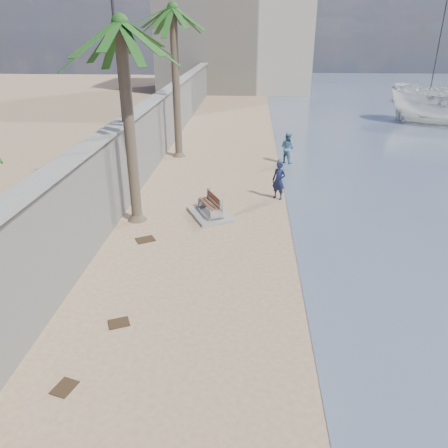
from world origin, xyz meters
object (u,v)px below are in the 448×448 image
object	(u,v)px
palm_back	(173,10)
yacht_far	(425,103)
person_a	(279,178)
person_b	(288,146)
palm_mid	(120,25)
bench_far	(210,207)
sailboat_west	(429,95)

from	to	relation	value
palm_back	yacht_far	bearing A→B (deg)	42.91
palm_back	person_a	size ratio (longest dim) A/B	4.50
person_a	yacht_far	world-z (taller)	person_a
person_a	person_b	world-z (taller)	person_a
palm_mid	person_a	bearing A→B (deg)	25.49
bench_far	person_a	size ratio (longest dim) A/B	1.22
person_a	sailboat_west	world-z (taller)	sailboat_west
palm_back	sailboat_west	size ratio (longest dim) A/B	0.91
person_b	sailboat_west	distance (m)	32.52
bench_far	sailboat_west	bearing A→B (deg)	58.58
bench_far	sailboat_west	xyz separation A→B (m)	(21.61, 35.37, -0.06)
bench_far	palm_back	size ratio (longest dim) A/B	0.27
bench_far	person_b	world-z (taller)	person_b
person_a	yacht_far	size ratio (longest dim) A/B	0.25
person_b	person_a	bearing A→B (deg)	122.96
palm_back	palm_mid	bearing A→B (deg)	-91.07
palm_mid	person_b	size ratio (longest dim) A/B	4.27
person_b	palm_back	bearing A→B (deg)	31.98
bench_far	palm_back	distance (m)	12.32
palm_back	person_b	bearing A→B (deg)	-8.66
yacht_far	sailboat_west	size ratio (longest dim) A/B	0.80
bench_far	palm_mid	xyz separation A→B (m)	(-2.96, -0.63, 6.94)
palm_back	sailboat_west	world-z (taller)	sailboat_west
bench_far	person_a	bearing A→B (deg)	36.54
bench_far	yacht_far	world-z (taller)	yacht_far
bench_far	palm_mid	bearing A→B (deg)	-167.95
person_a	person_b	xyz separation A→B (m)	(0.81, 6.01, -0.04)
bench_far	person_b	xyz separation A→B (m)	(3.76, 8.20, 0.59)
person_b	sailboat_west	size ratio (longest dim) A/B	0.19
sailboat_west	bench_far	bearing A→B (deg)	-121.42
person_a	bench_far	bearing A→B (deg)	-110.85
bench_far	sailboat_west	size ratio (longest dim) A/B	0.25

